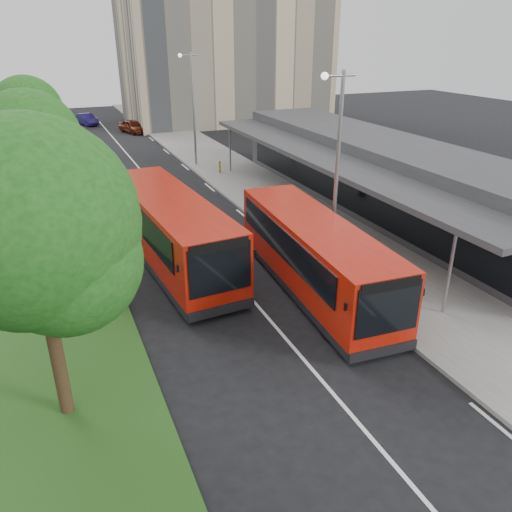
% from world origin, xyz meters
% --- Properties ---
extents(ground, '(120.00, 120.00, 0.00)m').
position_xyz_m(ground, '(0.00, 0.00, 0.00)').
color(ground, black).
rests_on(ground, ground).
extents(pavement, '(5.00, 80.00, 0.15)m').
position_xyz_m(pavement, '(6.00, 20.00, 0.07)').
color(pavement, slate).
rests_on(pavement, ground).
extents(grass_verge, '(5.00, 80.00, 0.10)m').
position_xyz_m(grass_verge, '(-7.00, 20.00, 0.05)').
color(grass_verge, '#234D18').
rests_on(grass_verge, ground).
extents(lane_centre_line, '(0.12, 70.00, 0.01)m').
position_xyz_m(lane_centre_line, '(0.00, 15.00, 0.01)').
color(lane_centre_line, silver).
rests_on(lane_centre_line, ground).
extents(kerb_dashes, '(0.12, 56.00, 0.01)m').
position_xyz_m(kerb_dashes, '(3.30, 19.00, 0.01)').
color(kerb_dashes, silver).
rests_on(kerb_dashes, ground).
extents(office_block, '(22.00, 12.00, 18.00)m').
position_xyz_m(office_block, '(14.00, 42.00, 9.00)').
color(office_block, tan).
rests_on(office_block, ground).
extents(station_building, '(7.70, 26.00, 4.00)m').
position_xyz_m(station_building, '(10.86, 8.00, 2.04)').
color(station_building, '#323235').
rests_on(station_building, ground).
extents(tree_near, '(4.94, 4.94, 7.94)m').
position_xyz_m(tree_near, '(-7.01, -2.95, 5.12)').
color(tree_near, black).
rests_on(tree_near, ground).
extents(tree_mid, '(4.57, 4.57, 7.33)m').
position_xyz_m(tree_mid, '(-7.01, 9.05, 4.73)').
color(tree_mid, black).
rests_on(tree_mid, ground).
extents(tree_far, '(4.42, 4.42, 7.05)m').
position_xyz_m(tree_far, '(-7.01, 21.05, 4.55)').
color(tree_far, black).
rests_on(tree_far, ground).
extents(lamp_post_near, '(1.44, 0.28, 8.00)m').
position_xyz_m(lamp_post_near, '(4.12, 2.00, 4.72)').
color(lamp_post_near, gray).
rests_on(lamp_post_near, pavement).
extents(lamp_post_far, '(1.44, 0.28, 8.00)m').
position_xyz_m(lamp_post_far, '(4.12, 22.00, 4.72)').
color(lamp_post_far, gray).
rests_on(lamp_post_far, pavement).
extents(bus_main, '(3.22, 10.31, 2.88)m').
position_xyz_m(bus_main, '(2.53, 0.59, 1.48)').
color(bus_main, '#B91509').
rests_on(bus_main, ground).
extents(bus_second, '(3.51, 11.01, 3.07)m').
position_xyz_m(bus_second, '(-1.95, 5.24, 1.58)').
color(bus_second, '#B91509').
rests_on(bus_second, ground).
extents(litter_bin, '(0.51, 0.51, 0.83)m').
position_xyz_m(litter_bin, '(5.66, 9.98, 0.56)').
color(litter_bin, '#3A2117').
rests_on(litter_bin, pavement).
extents(bollard, '(0.14, 0.14, 0.86)m').
position_xyz_m(bollard, '(5.01, 18.80, 0.58)').
color(bollard, yellow).
rests_on(bollard, pavement).
extents(car_near, '(2.71, 4.13, 1.31)m').
position_xyz_m(car_near, '(2.32, 37.97, 0.65)').
color(car_near, '#581A0C').
rests_on(car_near, ground).
extents(car_far, '(2.40, 3.91, 1.22)m').
position_xyz_m(car_far, '(-1.51, 44.90, 0.61)').
color(car_far, navy).
rests_on(car_far, ground).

